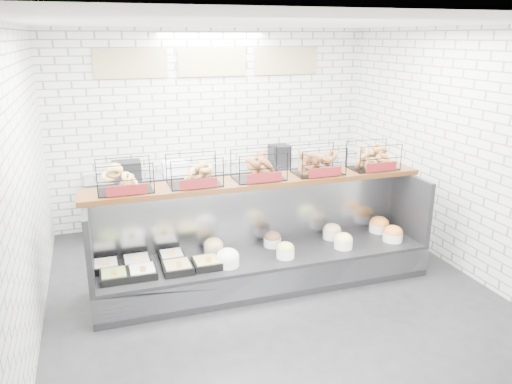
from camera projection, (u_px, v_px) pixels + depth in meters
name	position (u px, v px, depth m)	size (l,w,h in m)	color
ground	(273.00, 294.00, 5.81)	(5.50, 5.50, 0.00)	black
room_shell	(257.00, 110.00, 5.74)	(5.02, 5.51, 3.01)	silver
display_case	(263.00, 257.00, 6.02)	(4.00, 0.90, 1.20)	black
bagel_shelf	(259.00, 169.00, 5.86)	(4.10, 0.50, 0.40)	#3A1F0C
prep_counter	(219.00, 196.00, 7.86)	(4.00, 0.60, 1.20)	#93969B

